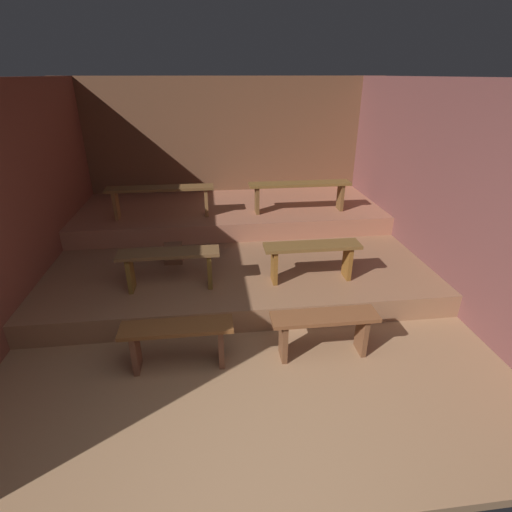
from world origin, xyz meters
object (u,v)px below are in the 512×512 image
object	(u,v)px
bench_floor_left	(178,337)
bench_lower_right	(312,254)
wooden_crate_lower	(173,253)
bench_middle_right	(300,189)
bench_lower_left	(169,261)
bench_middle_left	(161,194)
bench_floor_right	(324,326)

from	to	relation	value
bench_floor_left	bench_lower_right	size ratio (longest dim) A/B	0.91
bench_floor_left	wooden_crate_lower	distance (m)	1.74
bench_middle_right	bench_lower_right	bearing A→B (deg)	-97.65
bench_floor_left	wooden_crate_lower	world-z (taller)	wooden_crate_lower
bench_lower_left	wooden_crate_lower	bearing A→B (deg)	91.94
bench_middle_left	wooden_crate_lower	xyz separation A→B (m)	(0.21, -1.03, -0.51)
bench_floor_right	bench_lower_left	world-z (taller)	bench_lower_left
bench_lower_right	bench_floor_right	bearing A→B (deg)	-97.15
bench_floor_left	bench_lower_left	size ratio (longest dim) A/B	0.91
bench_floor_right	bench_lower_right	bearing A→B (deg)	82.85
bench_lower_left	bench_lower_right	distance (m)	1.64
bench_floor_right	bench_floor_left	bearing A→B (deg)	180.00
bench_floor_right	bench_middle_left	bearing A→B (deg)	122.26
bench_floor_right	wooden_crate_lower	size ratio (longest dim) A/B	4.40
bench_lower_left	wooden_crate_lower	size ratio (longest dim) A/B	4.84
bench_middle_left	wooden_crate_lower	distance (m)	1.17
bench_lower_right	wooden_crate_lower	distance (m)	1.82
bench_lower_left	bench_floor_left	bearing A→B (deg)	-82.85
bench_lower_right	bench_floor_left	bearing A→B (deg)	-145.63
bench_lower_right	bench_middle_right	xyz separation A→B (m)	(0.23, 1.73, 0.29)
bench_lower_left	wooden_crate_lower	world-z (taller)	bench_lower_left
bench_floor_left	wooden_crate_lower	size ratio (longest dim) A/B	4.40
bench_middle_left	wooden_crate_lower	bearing A→B (deg)	-78.54
bench_floor_left	bench_floor_right	bearing A→B (deg)	0.00
bench_middle_left	bench_middle_right	distance (m)	2.10
bench_middle_left	bench_floor_right	bearing A→B (deg)	-57.74
bench_floor_left	bench_middle_right	world-z (taller)	bench_middle_right
bench_floor_right	bench_middle_right	bearing A→B (deg)	82.54
bench_floor_right	bench_middle_left	distance (m)	3.31
bench_floor_left	bench_lower_left	distance (m)	1.08
bench_floor_left	bench_lower_right	world-z (taller)	bench_lower_right
bench_middle_left	wooden_crate_lower	size ratio (longest dim) A/B	6.74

